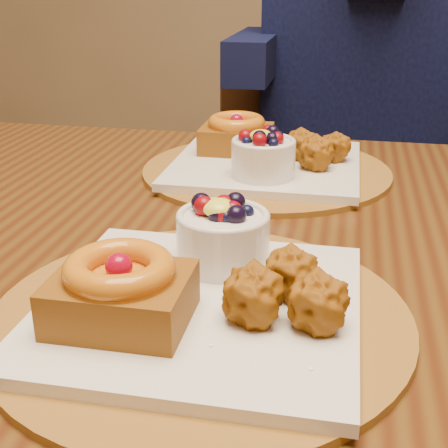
{
  "coord_description": "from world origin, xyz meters",
  "views": [
    {
      "loc": [
        0.02,
        -0.64,
        1.05
      ],
      "look_at": [
        -0.09,
        -0.11,
        0.83
      ],
      "focal_mm": 50.0,
      "sensor_mm": 36.0,
      "label": 1
    }
  ],
  "objects_px": {
    "place_setting_far": "(264,158)",
    "chair_far": "(301,206)",
    "place_setting_near": "(198,291)",
    "dining_table": "(241,283)"
  },
  "relations": [
    {
      "from": "place_setting_far",
      "to": "chair_far",
      "type": "relative_size",
      "value": 0.46
    },
    {
      "from": "dining_table",
      "to": "place_setting_near",
      "type": "distance_m",
      "value": 0.24
    },
    {
      "from": "place_setting_near",
      "to": "place_setting_far",
      "type": "xyz_separation_m",
      "value": [
        0.0,
        0.43,
        -0.0
      ]
    },
    {
      "from": "place_setting_far",
      "to": "chair_far",
      "type": "xyz_separation_m",
      "value": [
        0.02,
        0.65,
        -0.32
      ]
    },
    {
      "from": "place_setting_near",
      "to": "dining_table",
      "type": "bearing_deg",
      "value": 89.19
    },
    {
      "from": "place_setting_far",
      "to": "dining_table",
      "type": "bearing_deg",
      "value": -89.24
    },
    {
      "from": "dining_table",
      "to": "chair_far",
      "type": "xyz_separation_m",
      "value": [
        0.01,
        0.86,
        -0.22
      ]
    },
    {
      "from": "dining_table",
      "to": "chair_far",
      "type": "bearing_deg",
      "value": 89.06
    },
    {
      "from": "place_setting_near",
      "to": "place_setting_far",
      "type": "bearing_deg",
      "value": 89.98
    },
    {
      "from": "place_setting_far",
      "to": "chair_far",
      "type": "height_order",
      "value": "place_setting_far"
    }
  ]
}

